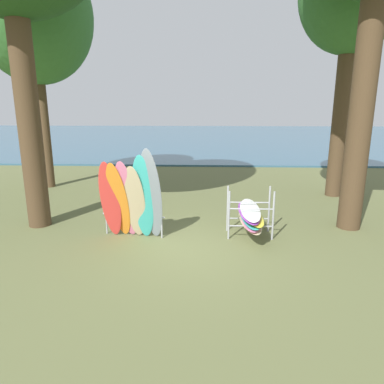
% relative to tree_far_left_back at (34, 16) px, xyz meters
% --- Properties ---
extents(ground_plane, '(80.00, 80.00, 0.00)m').
position_rel_tree_far_left_back_xyz_m(ground_plane, '(6.10, -6.06, -6.52)').
color(ground_plane, '#60663D').
extents(lake_water, '(80.00, 36.00, 0.10)m').
position_rel_tree_far_left_back_xyz_m(lake_water, '(6.10, 23.03, -6.47)').
color(lake_water, '#38607A').
rests_on(lake_water, ground).
extents(tree_far_left_back, '(4.33, 4.33, 9.04)m').
position_rel_tree_far_left_back_xyz_m(tree_far_left_back, '(0.00, 0.00, 0.00)').
color(tree_far_left_back, '#4C3823').
rests_on(tree_far_left_back, ground).
extents(leaning_board_pile, '(1.67, 0.79, 2.35)m').
position_rel_tree_far_left_back_xyz_m(leaning_board_pile, '(4.62, -5.63, -5.48)').
color(leaning_board_pile, red).
rests_on(leaning_board_pile, ground).
extents(board_storage_rack, '(1.15, 2.13, 1.25)m').
position_rel_tree_far_left_back_xyz_m(board_storage_rack, '(7.62, -5.23, -5.97)').
color(board_storage_rack, '#9EA0A5').
rests_on(board_storage_rack, ground).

